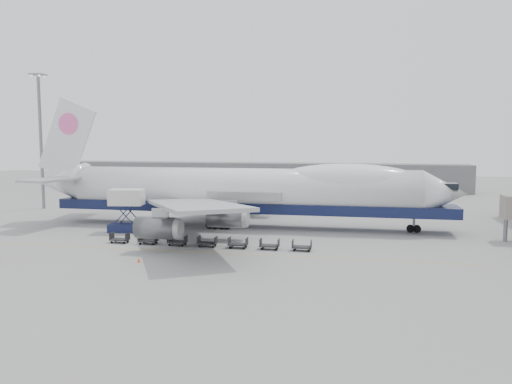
# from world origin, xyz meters

# --- Properties ---
(ground) EXTENTS (260.00, 260.00, 0.00)m
(ground) POSITION_xyz_m (0.00, 0.00, 0.00)
(ground) COLOR gray
(ground) RESTS_ON ground
(apron_line) EXTENTS (60.00, 0.15, 0.01)m
(apron_line) POSITION_xyz_m (0.00, -6.00, 0.01)
(apron_line) COLOR gold
(apron_line) RESTS_ON ground
(hangar) EXTENTS (110.00, 8.00, 7.00)m
(hangar) POSITION_xyz_m (-10.00, 70.00, 3.50)
(hangar) COLOR slate
(hangar) RESTS_ON ground
(floodlight_mast) EXTENTS (2.40, 2.40, 25.43)m
(floodlight_mast) POSITION_xyz_m (-42.00, 24.00, 14.27)
(floodlight_mast) COLOR slate
(floodlight_mast) RESTS_ON ground
(airliner) EXTENTS (67.00, 55.30, 19.98)m
(airliner) POSITION_xyz_m (0.64, 12.00, 5.62)
(airliner) COLOR white
(airliner) RESTS_ON ground
(catering_truck) EXTENTS (5.44, 4.12, 6.13)m
(catering_truck) POSITION_xyz_m (-15.29, 4.52, 3.45)
(catering_truck) COLOR #171E46
(catering_truck) RESTS_ON ground
(traffic_cone) EXTENTS (0.34, 0.34, 0.50)m
(traffic_cone) POSITION_xyz_m (-6.03, -11.97, 0.24)
(traffic_cone) COLOR #FF480D
(traffic_cone) RESTS_ON ground
(dolly_0) EXTENTS (2.30, 1.35, 1.30)m
(dolly_0) POSITION_xyz_m (-12.77, -2.91, 0.53)
(dolly_0) COLOR #2D2D30
(dolly_0) RESTS_ON ground
(dolly_1) EXTENTS (2.30, 1.35, 1.30)m
(dolly_1) POSITION_xyz_m (-8.87, -2.91, 0.53)
(dolly_1) COLOR #2D2D30
(dolly_1) RESTS_ON ground
(dolly_2) EXTENTS (2.30, 1.35, 1.30)m
(dolly_2) POSITION_xyz_m (-4.97, -2.91, 0.53)
(dolly_2) COLOR #2D2D30
(dolly_2) RESTS_ON ground
(dolly_3) EXTENTS (2.30, 1.35, 1.30)m
(dolly_3) POSITION_xyz_m (-1.07, -2.91, 0.53)
(dolly_3) COLOR #2D2D30
(dolly_3) RESTS_ON ground
(dolly_4) EXTENTS (2.30, 1.35, 1.30)m
(dolly_4) POSITION_xyz_m (2.83, -2.91, 0.53)
(dolly_4) COLOR #2D2D30
(dolly_4) RESTS_ON ground
(dolly_5) EXTENTS (2.30, 1.35, 1.30)m
(dolly_5) POSITION_xyz_m (6.73, -2.91, 0.53)
(dolly_5) COLOR #2D2D30
(dolly_5) RESTS_ON ground
(dolly_6) EXTENTS (2.30, 1.35, 1.30)m
(dolly_6) POSITION_xyz_m (10.63, -2.91, 0.53)
(dolly_6) COLOR #2D2D30
(dolly_6) RESTS_ON ground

